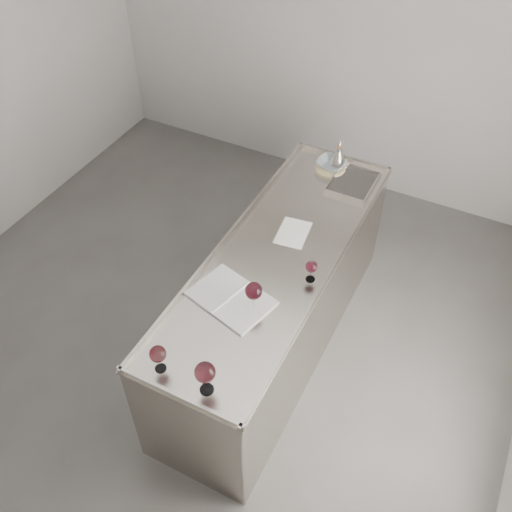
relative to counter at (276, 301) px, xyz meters
The scene contains 11 objects.
room_shell 1.10m from the counter, 148.97° to the right, with size 4.54×5.04×2.84m.
counter is the anchor object (origin of this frame).
wine_glass_left 1.25m from the counter, 99.66° to the right, with size 0.09×0.09×0.18m.
wine_glass_middle 0.78m from the counter, 81.88° to the right, with size 0.10×0.10×0.20m.
wine_glass_right 1.25m from the counter, 84.49° to the right, with size 0.11×0.11×0.22m.
wine_glass_small 0.65m from the counter, 22.08° to the right, with size 0.07×0.07×0.15m.
notebook 0.68m from the counter, 100.19° to the right, with size 0.55×0.44×0.02m.
loose_paper_top 0.52m from the counter, 89.04° to the left, with size 0.20×0.28×0.00m, color silver.
trivet 1.13m from the counter, 92.39° to the left, with size 0.23×0.23×0.02m, color beige.
ceramic_bowl 1.14m from the counter, 92.39° to the left, with size 0.21×0.21×0.05m, color #85959B.
wine_funnel 1.21m from the counter, 90.54° to the left, with size 0.16×0.16×0.23m.
Camera 1 is at (1.57, -2.10, 3.53)m, focal length 40.00 mm.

